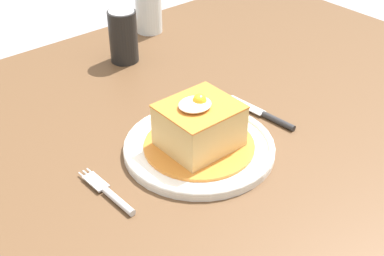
{
  "coord_description": "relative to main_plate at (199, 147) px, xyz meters",
  "views": [
    {
      "loc": [
        -0.56,
        -0.67,
        1.31
      ],
      "look_at": [
        -0.06,
        -0.08,
        0.78
      ],
      "focal_mm": 49.2,
      "sensor_mm": 36.0,
      "label": 1
    }
  ],
  "objects": [
    {
      "name": "main_plate",
      "position": [
        0.0,
        0.0,
        0.0
      ],
      "size": [
        0.27,
        0.27,
        0.02
      ],
      "color": "white",
      "rests_on": "dining_table"
    },
    {
      "name": "drinking_glass",
      "position": [
        0.25,
        0.49,
        0.04
      ],
      "size": [
        0.07,
        0.07,
        0.1
      ],
      "color": "gold",
      "rests_on": "dining_table"
    },
    {
      "name": "sandwich_meal",
      "position": [
        -0.0,
        0.0,
        0.04
      ],
      "size": [
        0.2,
        0.2,
        0.11
      ],
      "color": "orange",
      "rests_on": "main_plate"
    },
    {
      "name": "knife",
      "position": [
        0.17,
        -0.01,
        -0.0
      ],
      "size": [
        0.03,
        0.17,
        0.01
      ],
      "color": "#262628",
      "rests_on": "dining_table"
    },
    {
      "name": "dining_table",
      "position": [
        0.06,
        0.1,
        -0.1
      ],
      "size": [
        1.44,
        0.97,
        0.74
      ],
      "color": "brown",
      "rests_on": "ground_plane"
    },
    {
      "name": "soda_can",
      "position": [
        0.1,
        0.39,
        0.05
      ],
      "size": [
        0.07,
        0.07,
        0.12
      ],
      "color": "black",
      "rests_on": "dining_table"
    },
    {
      "name": "fork",
      "position": [
        -0.19,
        -0.0,
        -0.0
      ],
      "size": [
        0.02,
        0.14,
        0.01
      ],
      "color": "silver",
      "rests_on": "dining_table"
    }
  ]
}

